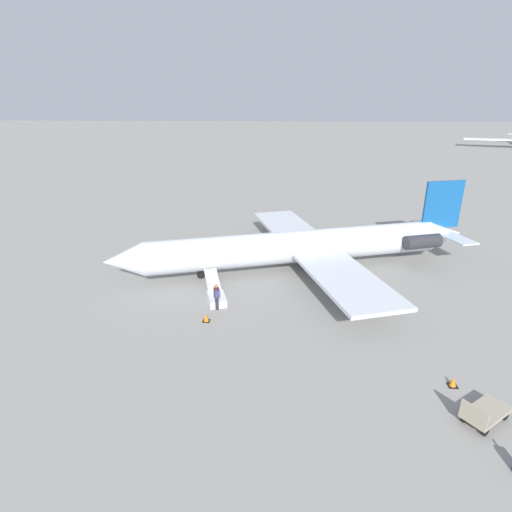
{
  "coord_description": "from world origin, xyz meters",
  "views": [
    {
      "loc": [
        0.95,
        29.47,
        12.27
      ],
      "look_at": [
        3.07,
        1.84,
        1.73
      ],
      "focal_mm": 28.0,
      "sensor_mm": 36.0,
      "label": 1
    }
  ],
  "objects": [
    {
      "name": "ground_plane",
      "position": [
        0.0,
        0.0,
        0.0
      ],
      "size": [
        600.0,
        600.0,
        0.0
      ],
      "primitive_type": "plane",
      "color": "gray"
    },
    {
      "name": "airplane_main",
      "position": [
        -0.86,
        -0.28,
        1.94
      ],
      "size": [
        28.54,
        22.18,
        6.5
      ],
      "rotation": [
        0.0,
        0.0,
        0.32
      ],
      "color": "silver",
      "rests_on": "ground"
    },
    {
      "name": "boarding_stairs",
      "position": [
        5.47,
        5.76,
        0.37
      ],
      "size": [
        2.22,
        4.13,
        1.64
      ],
      "rotation": [
        0.0,
        0.0,
        -1.26
      ],
      "color": "silver",
      "rests_on": "ground"
    },
    {
      "name": "passenger",
      "position": [
        5.17,
        7.08,
        1.0
      ],
      "size": [
        0.42,
        0.57,
        1.74
      ],
      "rotation": [
        0.0,
        0.0,
        -1.26
      ],
      "color": "#23232D",
      "rests_on": "ground"
    },
    {
      "name": "luggage_cart",
      "position": [
        -7.39,
        15.82,
        0.46
      ],
      "size": [
        2.41,
        2.22,
        1.22
      ],
      "rotation": [
        0.0,
        0.0,
        0.66
      ],
      "color": "#9E937F",
      "rests_on": "ground"
    },
    {
      "name": "traffic_cone_near_stairs",
      "position": [
        5.57,
        8.6,
        0.22
      ],
      "size": [
        0.44,
        0.44,
        0.48
      ],
      "color": "black",
      "rests_on": "ground"
    },
    {
      "name": "traffic_cone_near_cart",
      "position": [
        -7.01,
        13.61,
        0.21
      ],
      "size": [
        0.42,
        0.42,
        0.47
      ],
      "color": "black",
      "rests_on": "ground"
    }
  ]
}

